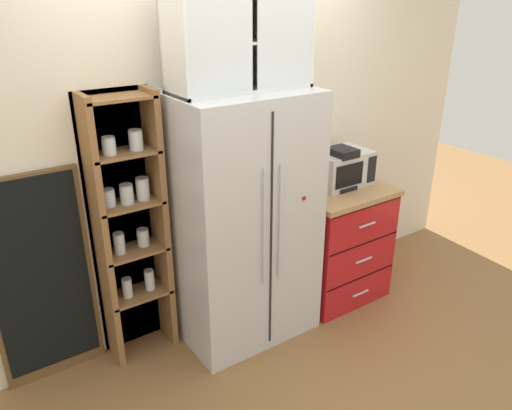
# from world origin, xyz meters

# --- Properties ---
(ground_plane) EXTENTS (10.60, 10.60, 0.00)m
(ground_plane) POSITION_xyz_m (0.00, 0.00, 0.00)
(ground_plane) COLOR olive
(wall_back_cream) EXTENTS (4.91, 0.10, 2.55)m
(wall_back_cream) POSITION_xyz_m (0.00, 0.40, 1.27)
(wall_back_cream) COLOR silver
(wall_back_cream) RESTS_ON ground
(refrigerator) EXTENTS (0.91, 0.64, 1.72)m
(refrigerator) POSITION_xyz_m (0.00, 0.04, 0.86)
(refrigerator) COLOR silver
(refrigerator) RESTS_ON ground
(pantry_shelf_column) EXTENTS (0.46, 0.26, 1.76)m
(pantry_shelf_column) POSITION_xyz_m (-0.70, 0.29, 0.92)
(pantry_shelf_column) COLOR brown
(pantry_shelf_column) RESTS_ON ground
(counter_cabinet) EXTENTS (0.73, 0.66, 0.91)m
(counter_cabinet) POSITION_xyz_m (0.85, 0.04, 0.46)
(counter_cabinet) COLOR red
(counter_cabinet) RESTS_ON ground
(microwave) EXTENTS (0.44, 0.33, 0.26)m
(microwave) POSITION_xyz_m (0.90, 0.08, 1.04)
(microwave) COLOR silver
(microwave) RESTS_ON counter_cabinet
(coffee_maker) EXTENTS (0.17, 0.20, 0.31)m
(coffee_maker) POSITION_xyz_m (0.85, 0.04, 1.07)
(coffee_maker) COLOR black
(coffee_maker) RESTS_ON counter_cabinet
(mug_cream) EXTENTS (0.12, 0.08, 0.08)m
(mug_cream) POSITION_xyz_m (0.58, 0.04, 0.95)
(mug_cream) COLOR silver
(mug_cream) RESTS_ON counter_cabinet
(mug_sage) EXTENTS (0.11, 0.08, 0.09)m
(mug_sage) POSITION_xyz_m (0.85, 0.11, 0.96)
(mug_sage) COLOR #8CA37F
(mug_sage) RESTS_ON counter_cabinet
(bottle_clear) EXTENTS (0.07, 0.07, 0.26)m
(bottle_clear) POSITION_xyz_m (0.85, 0.02, 1.03)
(bottle_clear) COLOR silver
(bottle_clear) RESTS_ON counter_cabinet
(upper_cabinet) EXTENTS (0.87, 0.32, 0.56)m
(upper_cabinet) POSITION_xyz_m (0.00, 0.09, 2.00)
(upper_cabinet) COLOR silver
(upper_cabinet) RESTS_ON refrigerator
(chalkboard_menu) EXTENTS (0.60, 0.04, 1.36)m
(chalkboard_menu) POSITION_xyz_m (-1.26, 0.33, 0.68)
(chalkboard_menu) COLOR brown
(chalkboard_menu) RESTS_ON ground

